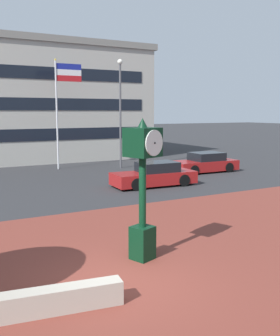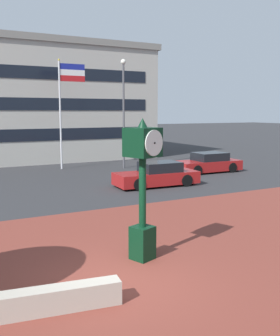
# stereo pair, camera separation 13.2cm
# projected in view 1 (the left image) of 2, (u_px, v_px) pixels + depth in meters

# --- Properties ---
(ground_plane) EXTENTS (200.00, 200.00, 0.00)m
(ground_plane) POSITION_uv_depth(u_px,v_px,m) (117.00, 283.00, 9.24)
(ground_plane) COLOR #2D2D30
(plaza_brick_paving) EXTENTS (44.00, 10.71, 0.01)m
(plaza_brick_paving) POSITION_uv_depth(u_px,v_px,m) (95.00, 264.00, 10.42)
(plaza_brick_paving) COLOR brown
(plaza_brick_paving) RESTS_ON ground
(planter_wall) EXTENTS (3.22, 0.86, 0.50)m
(planter_wall) POSITION_uv_depth(u_px,v_px,m) (43.00, 302.00, 7.79)
(planter_wall) COLOR #ADA393
(planter_wall) RESTS_ON ground
(street_clock) EXTENTS (0.97, 0.99, 3.79)m
(street_clock) POSITION_uv_depth(u_px,v_px,m) (142.00, 179.00, 10.45)
(street_clock) COLOR black
(street_clock) RESTS_ON ground
(car_street_mid) EXTENTS (4.56, 1.99, 1.28)m
(car_street_mid) POSITION_uv_depth(u_px,v_px,m) (155.00, 175.00, 21.24)
(car_street_mid) COLOR maroon
(car_street_mid) RESTS_ON ground
(car_street_far) EXTENTS (4.49, 2.05, 1.28)m
(car_street_far) POSITION_uv_depth(u_px,v_px,m) (204.00, 163.00, 26.13)
(car_street_far) COLOR maroon
(car_street_far) RESTS_ON ground
(flagpole_primary) EXTENTS (1.88, 0.14, 7.44)m
(flagpole_primary) POSITION_uv_depth(u_px,v_px,m) (61.00, 101.00, 27.00)
(flagpole_primary) COLOR silver
(flagpole_primary) RESTS_ON ground
(street_lamp_post) EXTENTS (0.36, 0.36, 7.46)m
(street_lamp_post) POSITION_uv_depth(u_px,v_px,m) (120.00, 103.00, 27.31)
(street_lamp_post) COLOR #4C4C51
(street_lamp_post) RESTS_ON ground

